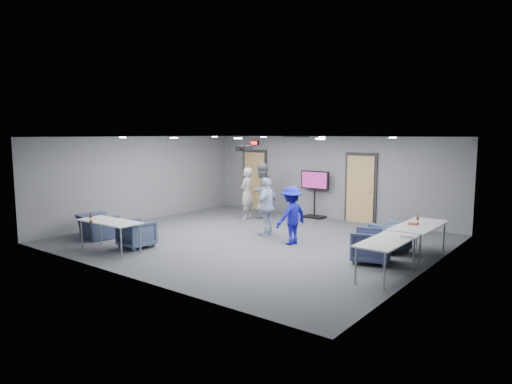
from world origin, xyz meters
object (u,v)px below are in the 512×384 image
Objects in this scene: chair_front_a at (137,234)px; table_right_a at (419,227)px; chair_right_b at (371,246)px; bottle_front at (91,219)px; bottle_right at (418,221)px; person_c at (267,207)px; table_right_b at (387,242)px; person_b at (261,190)px; table_front_left at (110,223)px; projector at (244,148)px; person_a at (246,193)px; chair_front_b at (97,226)px; tv_stand at (315,191)px; chair_right_a at (389,236)px; person_d at (291,215)px.

table_right_a is at bearing -146.62° from chair_front_a.
table_right_a is (0.65, 1.15, 0.33)m from chair_right_b.
bottle_front is 7.50m from bottle_right.
table_right_b is (4.02, -1.53, -0.12)m from person_c.
chair_front_a is (0.01, -5.11, -0.57)m from person_b.
table_front_left is 3.81m from projector.
table_front_left is 4.70× the size of projector.
person_a is at bearing 168.07° from bottle_right.
chair_front_b is 0.62× the size of tv_stand.
person_a is 5.62m from bottle_front.
table_right_a is 7.34× the size of bottle_front.
chair_right_a is at bearing 60.98° from person_b.
table_right_a is at bearing 32.23° from table_front_left.
chair_front_a is 0.77× the size of chair_front_b.
chair_right_b is at bearing 49.88° from person_b.
chair_front_b is at bearing 114.66° from table_right_a.
table_front_left reaches higher than chair_front_b.
table_right_a is at bearing 115.67° from person_d.
bottle_front reaches higher than chair_front_b.
chair_right_b is at bearing 52.24° from person_a.
bottle_right is at bearing -144.08° from chair_front_b.
person_a is at bearing -95.60° from chair_front_b.
bottle_right is at bearing 35.52° from bottle_front.
chair_right_a is 0.85m from bottle_right.
person_a is 0.88× the size of table_right_a.
table_right_a is at bearing -143.76° from chair_front_b.
table_right_b is (5.75, 1.51, 0.34)m from chair_front_a.
bottle_right is at bearing 64.08° from person_a.
bottle_right is (5.96, 3.96, 0.14)m from table_front_left.
tv_stand is at bearing 74.64° from table_front_left.
person_b is at bearing 139.37° from person_a.
chair_right_b is 1.34m from bottle_right.
person_a is 1.05× the size of person_c.
chair_front_a is 2.98× the size of bottle_right.
person_a is 6.12m from bottle_right.
table_right_a is at bearing 135.38° from chair_right_b.
tv_stand is at bearing 147.10° from bottle_right.
person_c reaches higher than chair_front_a.
person_c is at bearing 62.51° from bottle_front.
person_b is at bearing 163.01° from bottle_right.
projector reaches higher than bottle_front.
table_right_a is (4.02, 0.37, -0.11)m from person_c.
projector is at bearing 17.69° from person_b.
table_front_left is at bearing -13.69° from person_a.
chair_right_b is at bearing 26.59° from table_front_left.
table_right_a and table_front_left have the same top height.
person_b is 2.28× the size of chair_right_b.
bottle_right reaches higher than chair_front_a.
person_c is 4.61m from chair_front_b.
person_b is 6.01m from bottle_right.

